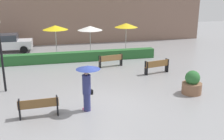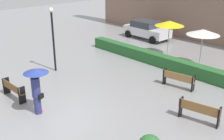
{
  "view_description": "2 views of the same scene",
  "coord_description": "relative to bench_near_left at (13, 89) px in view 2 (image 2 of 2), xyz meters",
  "views": [
    {
      "loc": [
        -2.29,
        -11.68,
        5.33
      ],
      "look_at": [
        1.07,
        2.54,
        0.92
      ],
      "focal_mm": 42.89,
      "sensor_mm": 36.0,
      "label": 1
    },
    {
      "loc": [
        9.41,
        -5.58,
        6.34
      ],
      "look_at": [
        0.36,
        2.93,
        1.5
      ],
      "focal_mm": 44.51,
      "sensor_mm": 36.0,
      "label": 2
    }
  ],
  "objects": [
    {
      "name": "parked_car",
      "position": [
        -3.04,
        13.71,
        0.3
      ],
      "size": [
        4.24,
        2.05,
        1.57
      ],
      "color": "silver",
      "rests_on": "ground"
    },
    {
      "name": "hedge_strip",
      "position": [
        2.34,
        9.06,
        -0.15
      ],
      "size": [
        12.93,
        0.7,
        0.74
      ],
      "primitive_type": "cube",
      "color": "#28602D",
      "rests_on": "ground"
    },
    {
      "name": "patio_umbrella_yellow",
      "position": [
        1.17,
        11.09,
        1.86
      ],
      "size": [
        2.03,
        2.03,
        2.56
      ],
      "color": "silver",
      "rests_on": "ground"
    },
    {
      "name": "bench_near_left",
      "position": [
        0.0,
        0.0,
        0.0
      ],
      "size": [
        1.72,
        0.43,
        0.86
      ],
      "color": "brown",
      "rests_on": "ground"
    },
    {
      "name": "bench_far_right",
      "position": [
        7.42,
        4.73,
        0.02
      ],
      "size": [
        1.76,
        0.66,
        0.89
      ],
      "color": "olive",
      "rests_on": "ground"
    },
    {
      "name": "lamp_post",
      "position": [
        -1.86,
        3.6,
        1.87
      ],
      "size": [
        0.28,
        0.28,
        3.9
      ],
      "color": "black",
      "rests_on": "ground"
    },
    {
      "name": "bench_back_row",
      "position": [
        4.83,
        7.02,
        -0.0
      ],
      "size": [
        1.79,
        0.63,
        0.86
      ],
      "color": "#9E7242",
      "rests_on": "ground"
    },
    {
      "name": "patio_umbrella_white",
      "position": [
        3.94,
        10.74,
        1.77
      ],
      "size": [
        2.04,
        2.04,
        2.47
      ],
      "color": "silver",
      "rests_on": "ground"
    },
    {
      "name": "ground_plane",
      "position": [
        2.94,
        0.66,
        -0.52
      ],
      "size": [
        60.0,
        60.0,
        0.0
      ],
      "primitive_type": "plane",
      "color": "gray"
    },
    {
      "name": "pedestrian_with_umbrella",
      "position": [
        2.17,
        0.17,
        0.91
      ],
      "size": [
        1.08,
        1.08,
        2.12
      ],
      "color": "navy",
      "rests_on": "ground"
    }
  ]
}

